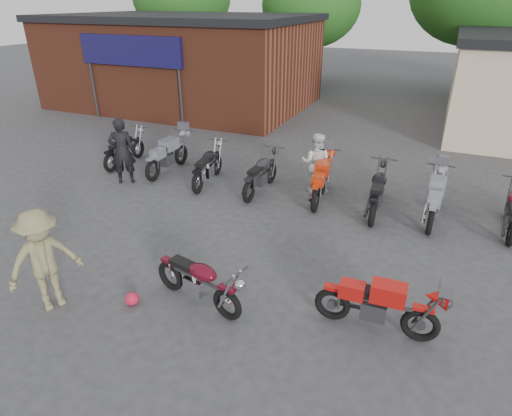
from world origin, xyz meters
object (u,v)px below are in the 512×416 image
at_px(person_dark, 122,151).
at_px(row_bike_2, 208,164).
at_px(person_tan, 44,261).
at_px(row_bike_0, 125,147).
at_px(vintage_motorcycle, 198,278).
at_px(row_bike_4, 322,178).
at_px(row_bike_6, 435,197).
at_px(row_bike_3, 261,172).
at_px(person_light, 316,163).
at_px(row_bike_5, 378,189).
at_px(row_bike_1, 168,153).
at_px(sportbike, 379,302).
at_px(helmet, 132,299).

height_order(person_dark, row_bike_2, person_dark).
height_order(person_tan, row_bike_0, person_tan).
xyz_separation_m(vintage_motorcycle, row_bike_4, (0.74, 5.22, 0.07)).
bearing_deg(row_bike_6, row_bike_3, 92.33).
bearing_deg(person_light, person_tan, 62.71).
bearing_deg(vintage_motorcycle, row_bike_5, 78.98).
xyz_separation_m(row_bike_1, row_bike_6, (7.79, -0.14, -0.00)).
bearing_deg(row_bike_2, row_bike_1, 71.88).
bearing_deg(row_bike_0, vintage_motorcycle, -134.72).
distance_m(sportbike, row_bike_4, 5.16).
bearing_deg(row_bike_2, person_tan, 175.08).
bearing_deg(row_bike_3, person_tan, 168.37).
height_order(person_light, person_tan, person_tan).
distance_m(sportbike, person_dark, 8.64).
relative_size(helmet, person_light, 0.15).
bearing_deg(sportbike, row_bike_0, 150.15).
bearing_deg(row_bike_2, row_bike_5, -96.78).
relative_size(person_tan, row_bike_2, 0.92).
xyz_separation_m(vintage_motorcycle, row_bike_1, (-4.20, 5.28, 0.07)).
distance_m(person_dark, row_bike_2, 2.50).
height_order(row_bike_5, row_bike_6, row_bike_5).
height_order(sportbike, row_bike_3, row_bike_3).
height_order(sportbike, row_bike_1, row_bike_1).
relative_size(row_bike_4, row_bike_6, 1.01).
relative_size(person_dark, row_bike_3, 0.95).
distance_m(helmet, person_tan, 1.61).
relative_size(row_bike_4, row_bike_5, 1.00).
bearing_deg(person_tan, row_bike_4, -0.75).
height_order(helmet, person_light, person_light).
height_order(sportbike, row_bike_5, row_bike_5).
height_order(person_tan, row_bike_1, person_tan).
relative_size(vintage_motorcycle, row_bike_2, 0.93).
bearing_deg(person_light, row_bike_3, 20.27).
height_order(vintage_motorcycle, row_bike_1, row_bike_1).
xyz_separation_m(person_light, row_bike_0, (-6.33, -0.35, -0.26)).
xyz_separation_m(person_dark, row_bike_4, (5.64, 1.17, -0.35)).
bearing_deg(row_bike_6, sportbike, 173.39).
relative_size(row_bike_1, row_bike_5, 1.00).
relative_size(person_light, row_bike_3, 0.83).
height_order(row_bike_0, row_bike_3, row_bike_3).
distance_m(vintage_motorcycle, row_bike_4, 5.27).
bearing_deg(row_bike_1, row_bike_3, -94.89).
bearing_deg(person_light, row_bike_2, 7.93).
distance_m(helmet, person_dark, 5.98).
xyz_separation_m(vintage_motorcycle, row_bike_2, (-2.61, 4.98, 0.04)).
bearing_deg(row_bike_3, helmet, 179.79).
height_order(person_dark, row_bike_0, person_dark).
xyz_separation_m(person_dark, row_bike_2, (2.29, 0.92, -0.38)).
bearing_deg(row_bike_6, vintage_motorcycle, 145.90).
distance_m(sportbike, row_bike_6, 4.60).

